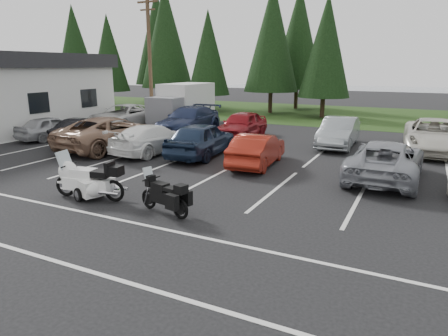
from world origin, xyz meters
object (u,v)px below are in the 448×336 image
utility_pole (150,57)px  cargo_trailer (89,189)px  car_near_4 (202,139)px  car_far_3 (339,132)px  box_truck (179,105)px  car_near_1 (87,131)px  car_near_3 (153,139)px  car_far_0 (124,117)px  car_far_2 (241,125)px  car_far_4 (434,136)px  touring_motorcycle (88,176)px  car_near_6 (386,160)px  car_near_2 (112,133)px  car_near_5 (257,150)px  adventure_motorcycle (164,192)px  car_far_1 (189,120)px  car_near_0 (51,128)px

utility_pole → cargo_trailer: bearing=-60.5°
car_near_4 → car_far_3: (5.31, 5.12, -0.05)m
box_truck → car_near_1: box_truck is taller
car_near_1 → car_near_3: car_near_1 is taller
car_near_3 → car_far_0: car_far_0 is taller
utility_pole → car_far_2: size_ratio=1.97×
car_far_4 → cargo_trailer: car_far_4 is taller
car_near_3 → touring_motorcycle: (2.33, -6.58, 0.07)m
box_truck → car_near_3: 9.31m
car_near_3 → car_near_6: car_near_6 is taller
utility_pole → car_near_6: bearing=-25.7°
car_near_2 → car_near_6: 13.02m
car_far_0 → car_far_2: size_ratio=1.26×
car_near_5 → car_near_6: car_near_6 is taller
car_near_3 → car_far_3: (7.73, 5.59, 0.06)m
car_near_3 → car_far_0: size_ratio=0.83×
car_near_3 → adventure_motorcycle: size_ratio=2.25×
car_near_3 → car_far_2: size_ratio=1.04×
utility_pole → car_far_1: (4.36, -2.11, -3.87)m
car_far_4 → car_far_3: bearing=-173.7°
car_near_3 → car_near_5: size_ratio=1.15×
car_far_1 → car_far_3: bearing=-4.2°
car_near_3 → car_far_3: 9.54m
car_near_4 → adventure_motorcycle: (2.78, -7.08, -0.16)m
car_near_0 → car_near_6: car_near_6 is taller
utility_pole → car_near_2: bearing=-67.1°
car_near_2 → cargo_trailer: bearing=131.1°
box_truck → car_near_1: size_ratio=1.31×
car_near_4 → cargo_trailer: (-0.10, -7.05, -0.47)m
car_near_5 → car_far_1: 9.13m
car_near_2 → car_far_1: bearing=-94.9°
car_near_5 → car_far_0: (-11.94, 5.62, 0.12)m
car_near_4 → car_far_2: bearing=-91.4°
utility_pole → adventure_motorcycle: size_ratio=4.23×
car_far_2 → car_near_5: bearing=-60.4°
utility_pole → car_far_0: size_ratio=1.56×
car_near_1 → adventure_motorcycle: bearing=139.3°
adventure_motorcycle → car_near_1: bearing=158.2°
car_far_0 → car_far_4: same height
touring_motorcycle → adventure_motorcycle: size_ratio=1.30×
car_near_6 → car_far_1: bearing=-24.3°
car_near_5 → cargo_trailer: bearing=59.2°
car_near_5 → car_far_2: 6.57m
adventure_motorcycle → box_truck: bearing=134.7°
box_truck → car_far_0: size_ratio=0.97×
box_truck → car_near_3: (3.89, -8.42, -0.76)m
utility_pole → car_near_4: (8.32, -7.45, -3.89)m
car_far_1 → touring_motorcycle: (3.87, -12.39, -0.06)m
box_truck → car_far_0: (-2.61, -2.88, -0.65)m
adventure_motorcycle → car_far_3: bearing=91.8°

